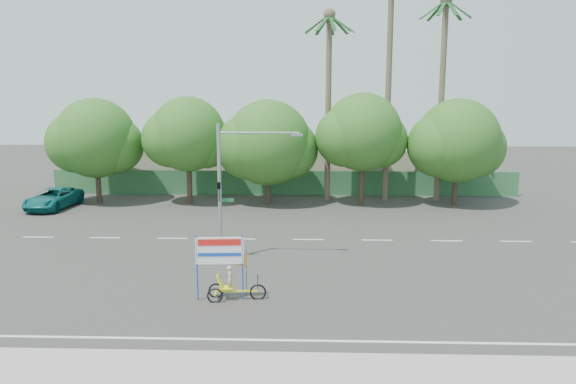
{
  "coord_description": "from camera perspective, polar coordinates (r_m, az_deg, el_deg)",
  "views": [
    {
      "loc": [
        1.86,
        -23.63,
        8.84
      ],
      "look_at": [
        0.94,
        4.44,
        3.5
      ],
      "focal_mm": 35.0,
      "sensor_mm": 36.0,
      "label": 1
    }
  ],
  "objects": [
    {
      "name": "traffic_signal",
      "position": [
        28.53,
        -6.33,
        -1.28
      ],
      "size": [
        4.72,
        1.1,
        7.0
      ],
      "color": "gray",
      "rests_on": "ground"
    },
    {
      "name": "tree_center",
      "position": [
        41.96,
        -2.11,
        4.78
      ],
      "size": [
        7.62,
        6.4,
        7.85
      ],
      "color": "#473828",
      "rests_on": "ground"
    },
    {
      "name": "ground",
      "position": [
        25.3,
        -2.49,
        -9.7
      ],
      "size": [
        120.0,
        120.0,
        0.0
      ],
      "primitive_type": "plane",
      "color": "#33302D",
      "rests_on": "ground"
    },
    {
      "name": "trike_billboard",
      "position": [
        23.7,
        -6.25,
        -8.23
      ],
      "size": [
        2.91,
        0.71,
        2.86
      ],
      "rotation": [
        0.0,
        0.0,
        0.07
      ],
      "color": "black",
      "rests_on": "ground"
    },
    {
      "name": "building_right",
      "position": [
        50.5,
        8.86,
        2.63
      ],
      "size": [
        14.0,
        8.0,
        3.6
      ],
      "primitive_type": "cube",
      "color": "#BAAE93",
      "rests_on": "ground"
    },
    {
      "name": "sidewalk_near",
      "position": [
        18.46,
        -4.34,
        -17.67
      ],
      "size": [
        50.0,
        2.4,
        0.12
      ],
      "primitive_type": "cube",
      "color": "gray",
      "rests_on": "ground"
    },
    {
      "name": "palm_mid",
      "position": [
        44.31,
        15.42,
        11.11
      ],
      "size": [
        3.73,
        3.79,
        15.45
      ],
      "color": "#70604C",
      "rests_on": "ground"
    },
    {
      "name": "tree_far_left",
      "position": [
        44.75,
        -19.02,
        4.96
      ],
      "size": [
        7.14,
        6.0,
        7.96
      ],
      "color": "#473828",
      "rests_on": "ground"
    },
    {
      "name": "tree_right",
      "position": [
        41.98,
        7.51,
        5.76
      ],
      "size": [
        6.9,
        5.8,
        8.36
      ],
      "color": "#473828",
      "rests_on": "ground"
    },
    {
      "name": "palm_short",
      "position": [
        43.16,
        4.14,
        10.77
      ],
      "size": [
        3.73,
        3.79,
        14.45
      ],
      "color": "#70604C",
      "rests_on": "ground"
    },
    {
      "name": "tree_far_right",
      "position": [
        43.28,
        16.78,
        4.75
      ],
      "size": [
        7.38,
        6.2,
        7.94
      ],
      "color": "#473828",
      "rests_on": "ground"
    },
    {
      "name": "fence",
      "position": [
        45.84,
        -0.46,
        0.92
      ],
      "size": [
        38.0,
        0.08,
        2.0
      ],
      "primitive_type": "cube",
      "color": "#336B3D",
      "rests_on": "ground"
    },
    {
      "name": "palm_tall",
      "position": [
        43.59,
        10.24,
        12.74
      ],
      "size": [
        3.73,
        3.79,
        17.45
      ],
      "color": "#70604C",
      "rests_on": "ground"
    },
    {
      "name": "pickup_truck",
      "position": [
        44.41,
        -22.75,
        -0.6
      ],
      "size": [
        3.0,
        5.51,
        1.47
      ],
      "primitive_type": "imported",
      "rotation": [
        0.0,
        0.0,
        -0.11
      ],
      "color": "#0E6362",
      "rests_on": "ground"
    },
    {
      "name": "building_left",
      "position": [
        51.48,
        -11.46,
        2.92
      ],
      "size": [
        12.0,
        8.0,
        4.0
      ],
      "primitive_type": "cube",
      "color": "#BAAE93",
      "rests_on": "ground"
    },
    {
      "name": "tree_left",
      "position": [
        42.74,
        -10.19,
        5.53
      ],
      "size": [
        6.66,
        5.6,
        8.07
      ],
      "color": "#473828",
      "rests_on": "ground"
    }
  ]
}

